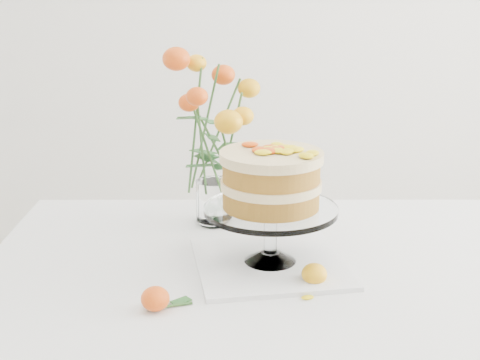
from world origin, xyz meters
name	(u,v)px	position (x,y,z in m)	size (l,w,h in m)	color
table	(309,303)	(0.00, 0.00, 0.67)	(1.43, 0.93, 0.76)	#A47A60
napkin	(270,263)	(-0.09, 0.02, 0.76)	(0.31, 0.31, 0.01)	white
cake_stand	(271,186)	(-0.09, 0.02, 0.94)	(0.28, 0.28, 0.25)	white
rose_vase	(213,120)	(-0.21, 0.27, 1.02)	(0.38, 0.38, 0.45)	white
loose_rose_near	(315,274)	(0.00, -0.08, 0.78)	(0.09, 0.05, 0.04)	orange
loose_rose_far	(156,299)	(-0.31, -0.18, 0.78)	(0.10, 0.05, 0.05)	#DE430A
stray_petal_a	(255,288)	(-0.12, -0.10, 0.76)	(0.03, 0.02, 0.00)	yellow
stray_petal_b	(308,298)	(-0.02, -0.14, 0.76)	(0.03, 0.02, 0.00)	yellow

